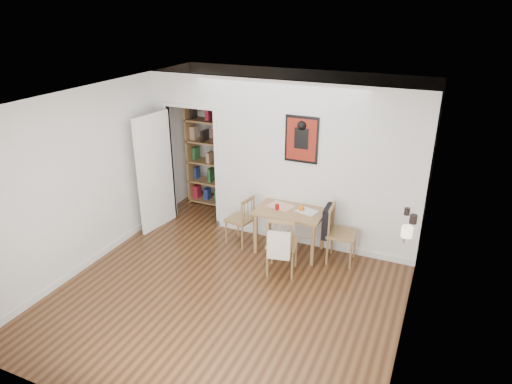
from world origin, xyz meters
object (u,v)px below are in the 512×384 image
at_px(chair_right, 341,234).
at_px(bookshelf, 210,152).
at_px(fireplace, 405,266).
at_px(notebook, 307,211).
at_px(chair_left, 240,220).
at_px(orange_fruit, 302,208).
at_px(mantel_lamp, 407,233).
at_px(chair_front, 282,243).
at_px(ceramic_jar_a, 413,219).
at_px(ceramic_jar_b, 407,211).
at_px(red_glass, 277,207).
at_px(dining_table, 290,215).

distance_m(chair_right, bookshelf, 3.08).
bearing_deg(fireplace, notebook, 151.51).
bearing_deg(chair_right, chair_left, -176.79).
distance_m(orange_fruit, mantel_lamp, 2.12).
height_order(chair_front, notebook, chair_front).
distance_m(chair_front, ceramic_jar_a, 1.86).
xyz_separation_m(orange_fruit, mantel_lamp, (1.63, -1.25, 0.53)).
bearing_deg(chair_left, chair_front, -30.40).
bearing_deg(mantel_lamp, ceramic_jar_b, 95.71).
height_order(bookshelf, red_glass, bookshelf).
relative_size(chair_front, red_glass, 11.03).
bearing_deg(red_glass, mantel_lamp, -29.93).
bearing_deg(dining_table, chair_front, -80.36).
xyz_separation_m(bookshelf, orange_fruit, (2.17, -1.08, -0.29)).
xyz_separation_m(mantel_lamp, ceramic_jar_b, (-0.07, 0.74, -0.08)).
height_order(dining_table, chair_front, chair_front).
bearing_deg(mantel_lamp, red_glass, 150.07).
xyz_separation_m(orange_fruit, ceramic_jar_a, (1.65, -0.72, 0.47)).
distance_m(chair_front, mantel_lamp, 1.95).
distance_m(chair_right, ceramic_jar_a, 1.43).
distance_m(dining_table, chair_left, 0.85).
bearing_deg(dining_table, bookshelf, 150.44).
relative_size(chair_front, mantel_lamp, 4.72).
height_order(chair_left, chair_front, chair_front).
height_order(chair_right, mantel_lamp, mantel_lamp).
bearing_deg(mantel_lamp, chair_right, 129.40).
bearing_deg(ceramic_jar_a, red_glass, 162.92).
distance_m(chair_right, fireplace, 1.28).
distance_m(chair_left, ceramic_jar_b, 2.68).
distance_m(chair_front, red_glass, 0.71).
xyz_separation_m(chair_front, ceramic_jar_a, (1.71, -0.04, 0.75)).
height_order(chair_left, mantel_lamp, mantel_lamp).
xyz_separation_m(ceramic_jar_a, ceramic_jar_b, (-0.10, 0.22, -0.01)).
bearing_deg(chair_right, notebook, 175.36).
xyz_separation_m(fireplace, mantel_lamp, (-0.01, -0.41, 0.67)).
xyz_separation_m(chair_left, ceramic_jar_b, (2.54, -0.37, 0.79)).
bearing_deg(bookshelf, mantel_lamp, -31.53).
height_order(bookshelf, notebook, bookshelf).
relative_size(fireplace, red_glass, 14.88).
relative_size(chair_right, notebook, 2.98).
bearing_deg(chair_right, mantel_lamp, -50.60).
bearing_deg(chair_front, chair_right, 42.40).
bearing_deg(red_glass, chair_right, 3.25).
height_order(chair_right, chair_front, chair_front).
relative_size(orange_fruit, ceramic_jar_b, 0.96).
relative_size(chair_left, red_glass, 9.88).
distance_m(bookshelf, notebook, 2.53).
bearing_deg(chair_right, fireplace, -38.54).
relative_size(bookshelf, ceramic_jar_a, 18.91).
xyz_separation_m(chair_right, fireplace, (1.00, -0.79, 0.15)).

